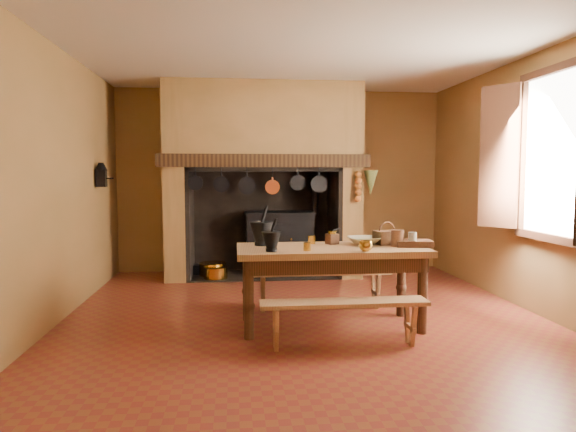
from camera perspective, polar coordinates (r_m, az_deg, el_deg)
The scene contains 28 objects.
floor at distance 5.51m, azimuth 1.82°, elevation -11.14°, with size 5.50×5.50×0.00m, color brown.
ceiling at distance 5.46m, azimuth 1.90°, elevation 18.42°, with size 5.50×5.50×0.00m, color silver.
back_wall at distance 8.04m, azimuth -0.81°, elevation 3.93°, with size 5.00×0.02×2.80m, color olive.
wall_left at distance 5.55m, azimuth -24.69°, elevation 3.19°, with size 0.02×5.50×2.80m, color olive.
wall_right at distance 6.16m, azimuth 25.59°, elevation 3.26°, with size 0.02×5.50×2.80m, color olive.
wall_front at distance 2.61m, azimuth 10.10°, elevation 2.38°, with size 5.00×0.02×2.80m, color olive.
chimney_breast at distance 7.58m, azimuth -2.79°, elevation 7.00°, with size 2.95×0.96×2.80m.
iron_range at distance 7.80m, azimuth -0.91°, elevation -2.84°, with size 1.12×0.55×1.60m.
hearth_pans at distance 7.61m, azimuth -8.37°, elevation -6.04°, with size 0.51×0.62×0.20m.
hanging_pans at distance 7.08m, azimuth -2.87°, elevation 3.51°, with size 1.92×0.29×0.27m.
onion_string at distance 7.25m, azimuth 7.79°, elevation 3.26°, with size 0.12×0.10×0.46m, color #B56A21, non-canonical shape.
herb_bunch at distance 7.30m, azimuth 9.17°, elevation 3.65°, with size 0.20×0.20×0.35m, color #4D592A.
window at distance 5.75m, azimuth 26.50°, elevation 6.16°, with size 0.39×1.75×1.76m.
wall_coffee_mill at distance 7.01m, azimuth -20.03°, elevation 4.50°, with size 0.23×0.16×0.31m.
work_table at distance 5.05m, azimuth 4.82°, elevation -4.85°, with size 1.83×0.81×0.79m.
bench_front at distance 4.54m, azimuth 6.24°, elevation -10.60°, with size 1.46×0.26×0.41m.
bench_back at distance 5.74m, azimuth 3.57°, elevation -7.12°, with size 1.56×0.27×0.44m.
mortar_large at distance 5.11m, azimuth -2.97°, elevation -1.81°, with size 0.23×0.23×0.40m.
mortar_small at distance 4.71m, azimuth -1.85°, elevation -2.72°, with size 0.18×0.18×0.31m.
coffee_grinder at distance 5.23m, azimuth 4.93°, elevation -2.45°, with size 0.16×0.14×0.16m.
brass_mug_a at distance 4.76m, azimuth 2.13°, elevation -3.41°, with size 0.07×0.07×0.08m, color #B7852A.
brass_mug_b at distance 5.24m, azimuth 2.65°, elevation -2.65°, with size 0.07×0.07×0.08m, color #B7852A.
mixing_bowl at distance 5.24m, azimuth 8.43°, elevation -2.73°, with size 0.32×0.32×0.08m, color #B0AA87.
stoneware_crock at distance 5.16m, azimuth 12.06°, elevation -2.41°, with size 0.13×0.13×0.16m, color #55311F.
glass_jar at distance 5.17m, azimuth 13.65°, elevation -2.54°, with size 0.08×0.08×0.14m, color beige.
wicker_basket at distance 5.30m, azimuth 10.93°, elevation -2.27°, with size 0.28×0.23×0.23m.
wooden_tray at distance 5.21m, azimuth 13.76°, elevation -2.95°, with size 0.35×0.25×0.06m, color #3E1E13.
brass_cup at distance 4.77m, azimuth 8.62°, elevation -3.32°, with size 0.13×0.13×0.10m, color #B7852A.
Camera 1 is at (-0.72, -5.26, 1.50)m, focal length 32.00 mm.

